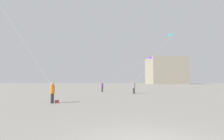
% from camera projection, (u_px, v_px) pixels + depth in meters
% --- Properties ---
extents(person_in_orange, '(0.36, 0.36, 1.67)m').
position_uv_depth(person_in_orange, '(52.00, 92.00, 12.70)').
color(person_in_orange, '#2D2D33').
rests_on(person_in_orange, ground_plane).
extents(person_in_grey, '(0.38, 0.38, 1.74)m').
position_uv_depth(person_in_grey, '(134.00, 87.00, 22.37)').
color(person_in_grey, '#2D2D33').
rests_on(person_in_grey, ground_plane).
extents(person_in_purple, '(0.35, 0.35, 1.62)m').
position_uv_depth(person_in_purple, '(102.00, 86.00, 26.07)').
color(person_in_purple, '#2D2D33').
rests_on(person_in_purple, ground_plane).
extents(kite_cyan_diamond, '(10.25, 10.36, 10.52)m').
position_uv_depth(kite_cyan_diamond, '(170.00, 35.00, 32.96)').
color(kite_cyan_diamond, '#1EB2C6').
extents(kite_violet_delta, '(11.73, 11.23, 6.31)m').
position_uv_depth(kite_violet_delta, '(149.00, 59.00, 37.17)').
color(kite_violet_delta, purple).
extents(building_left_hall, '(20.59, 17.66, 15.66)m').
position_uv_depth(building_left_hall, '(166.00, 71.00, 95.63)').
color(building_left_hall, '#A39984').
rests_on(building_left_hall, ground_plane).
extents(handbag_beside_flyer, '(0.35, 0.23, 0.24)m').
position_uv_depth(handbag_beside_flyer, '(57.00, 102.00, 12.76)').
color(handbag_beside_flyer, maroon).
rests_on(handbag_beside_flyer, ground_plane).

